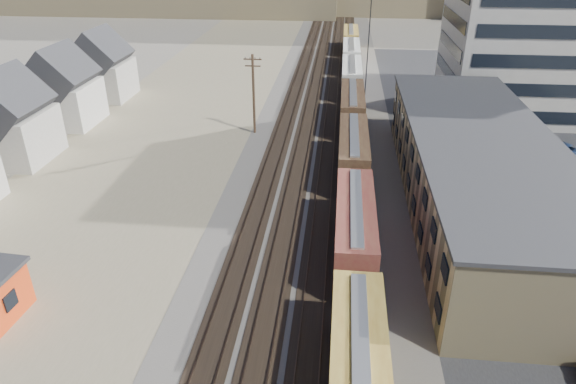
# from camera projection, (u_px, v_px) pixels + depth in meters

# --- Properties ---
(ballast_bed) EXTENTS (18.00, 200.00, 0.06)m
(ballast_bed) POSITION_uv_depth(u_px,v_px,m) (324.00, 115.00, 72.07)
(ballast_bed) COLOR #4C4742
(ballast_bed) RESTS_ON ground
(dirt_yard) EXTENTS (24.00, 180.00, 0.03)m
(dirt_yard) POSITION_uv_depth(u_px,v_px,m) (163.00, 135.00, 65.09)
(dirt_yard) COLOR #7C7255
(dirt_yard) RESTS_ON ground
(asphalt_lot) EXTENTS (26.00, 120.00, 0.04)m
(asphalt_lot) POSITION_uv_depth(u_px,v_px,m) (517.00, 165.00, 56.80)
(asphalt_lot) COLOR #232326
(asphalt_lot) RESTS_ON ground
(rail_tracks) EXTENTS (11.40, 200.00, 0.24)m
(rail_tracks) POSITION_uv_depth(u_px,v_px,m) (320.00, 114.00, 72.08)
(rail_tracks) COLOR black
(rail_tracks) RESTS_ON ground
(freight_train) EXTENTS (3.00, 119.74, 4.46)m
(freight_train) POSITION_uv_depth(u_px,v_px,m) (353.00, 125.00, 60.20)
(freight_train) COLOR black
(freight_train) RESTS_ON ground
(warehouse) EXTENTS (12.40, 40.40, 7.25)m
(warehouse) POSITION_uv_depth(u_px,v_px,m) (477.00, 171.00, 46.94)
(warehouse) COLOR tan
(warehouse) RESTS_ON ground
(office_tower) EXTENTS (22.60, 18.60, 18.45)m
(office_tower) POSITION_uv_depth(u_px,v_px,m) (533.00, 45.00, 69.62)
(office_tower) COLOR #9E998E
(office_tower) RESTS_ON ground
(utility_pole_north) EXTENTS (2.20, 0.32, 10.00)m
(utility_pole_north) POSITION_uv_depth(u_px,v_px,m) (254.00, 93.00, 63.36)
(utility_pole_north) COLOR #382619
(utility_pole_north) RESTS_ON ground
(radio_mast) EXTENTS (1.20, 0.16, 18.00)m
(radio_mast) POSITION_uv_depth(u_px,v_px,m) (369.00, 36.00, 76.16)
(radio_mast) COLOR black
(radio_mast) RESTS_ON ground
(parked_car_blue) EXTENTS (5.38, 5.78, 1.51)m
(parked_car_blue) POSITION_uv_depth(u_px,v_px,m) (567.00, 152.00, 58.41)
(parked_car_blue) COLOR navy
(parked_car_blue) RESTS_ON ground
(parked_car_far) EXTENTS (3.15, 4.49, 1.42)m
(parked_car_far) POSITION_uv_depth(u_px,v_px,m) (540.00, 144.00, 60.50)
(parked_car_far) COLOR white
(parked_car_far) RESTS_ON ground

